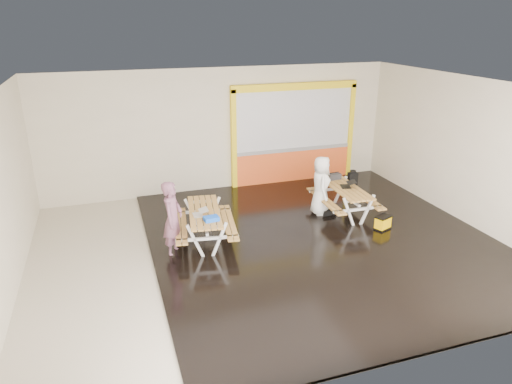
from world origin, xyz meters
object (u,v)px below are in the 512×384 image
object	(u,v)px
person_right	(321,186)
blue_pouch	(211,219)
toolbox	(334,176)
backpack	(353,178)
picnic_table_left	(205,218)
person_left	(173,219)
dark_case	(327,211)
fluke_bag	(383,223)
laptop_right	(348,185)
laptop_left	(200,213)
picnic_table_right	(345,194)

from	to	relation	value
person_right	blue_pouch	distance (m)	3.30
toolbox	backpack	bearing A→B (deg)	8.95
picnic_table_left	person_left	xyz separation A→B (m)	(-0.74, -0.31, 0.22)
picnic_table_left	toolbox	size ratio (longest dim) A/B	5.98
picnic_table_left	dark_case	size ratio (longest dim) A/B	5.85
dark_case	fluke_bag	bearing A→B (deg)	-56.06
backpack	person_left	bearing A→B (deg)	-164.16
laptop_right	fluke_bag	distance (m)	1.33
blue_pouch	toolbox	bearing A→B (deg)	23.19
toolbox	dark_case	bearing A→B (deg)	-128.61
laptop_left	blue_pouch	xyz separation A→B (m)	(0.17, -0.36, 0.00)
toolbox	backpack	xyz separation A→B (m)	(0.61, 0.10, -0.14)
fluke_bag	toolbox	bearing A→B (deg)	103.09
fluke_bag	dark_case	bearing A→B (deg)	123.94
laptop_right	dark_case	bearing A→B (deg)	167.91
person_left	toolbox	distance (m)	4.65
picnic_table_right	toolbox	world-z (taller)	toolbox
fluke_bag	person_left	bearing A→B (deg)	175.04
toolbox	fluke_bag	size ratio (longest dim) A/B	0.78
laptop_left	toolbox	distance (m)	4.04
person_left	laptop_left	xyz separation A→B (m)	(0.60, 0.12, 0.01)
toolbox	dark_case	size ratio (longest dim) A/B	0.98
picnic_table_right	backpack	size ratio (longest dim) A/B	4.65
person_left	dark_case	xyz separation A→B (m)	(4.03, 0.81, -0.69)
laptop_left	laptop_right	distance (m)	3.94
person_right	backpack	xyz separation A→B (m)	(1.20, 0.52, -0.10)
person_left	toolbox	world-z (taller)	person_left
person_right	laptop_right	distance (m)	0.67
person_left	backpack	distance (m)	5.26
toolbox	laptop_right	bearing A→B (deg)	-85.30
laptop_left	fluke_bag	distance (m)	4.33
picnic_table_left	picnic_table_right	distance (m)	3.71
picnic_table_right	dark_case	world-z (taller)	picnic_table_right
laptop_right	toolbox	distance (m)	0.63
person_left	laptop_left	size ratio (longest dim) A/B	5.10
picnic_table_right	person_right	bearing A→B (deg)	160.60
fluke_bag	person_right	bearing A→B (deg)	126.79
dark_case	blue_pouch	bearing A→B (deg)	-162.14
backpack	laptop_right	bearing A→B (deg)	-127.48
picnic_table_right	blue_pouch	bearing A→B (deg)	-165.46
person_left	fluke_bag	size ratio (longest dim) A/B	3.71
person_left	person_right	distance (m)	3.96
picnic_table_left	picnic_table_right	xyz separation A→B (m)	(3.69, 0.40, -0.00)
person_left	toolbox	bearing A→B (deg)	-45.32
laptop_right	blue_pouch	world-z (taller)	laptop_right
blue_pouch	fluke_bag	distance (m)	4.14
picnic_table_left	person_right	bearing A→B (deg)	10.95
picnic_table_left	laptop_left	distance (m)	0.33
laptop_left	blue_pouch	size ratio (longest dim) A/B	1.07
person_right	dark_case	size ratio (longest dim) A/B	4.22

